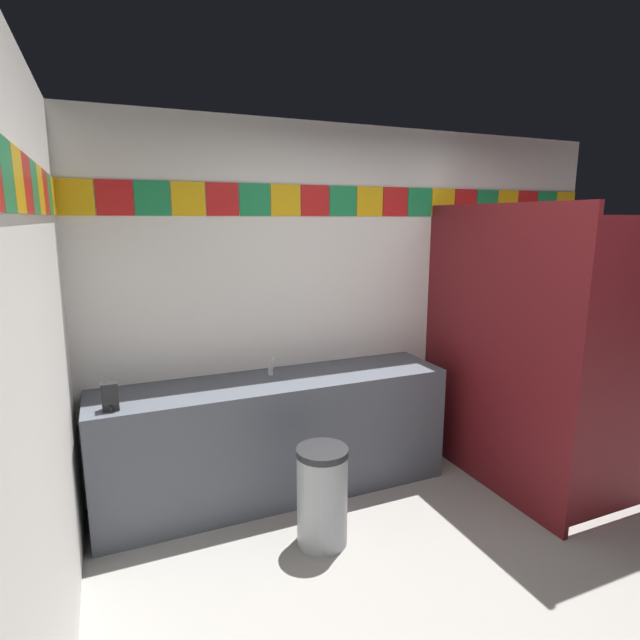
# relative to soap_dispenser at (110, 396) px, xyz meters

# --- Properties ---
(ground_plane) EXTENTS (9.20, 9.20, 0.00)m
(ground_plane) POSITION_rel_soap_dispenser_xyz_m (1.88, -1.32, -0.91)
(ground_plane) COLOR gray
(wall_back) EXTENTS (4.18, 0.09, 2.56)m
(wall_back) POSITION_rel_soap_dispenser_xyz_m (1.88, 0.47, 0.38)
(wall_back) COLOR white
(wall_back) RESTS_ON ground_plane
(wall_side) EXTENTS (0.09, 3.51, 2.56)m
(wall_side) POSITION_rel_soap_dispenser_xyz_m (-0.25, -1.32, 0.38)
(wall_side) COLOR white
(wall_side) RESTS_ON ground_plane
(vanity_counter) EXTENTS (2.40, 0.55, 0.83)m
(vanity_counter) POSITION_rel_soap_dispenser_xyz_m (1.03, 0.16, -0.49)
(vanity_counter) COLOR #4C515B
(vanity_counter) RESTS_ON ground_plane
(faucet_center) EXTENTS (0.04, 0.10, 0.14)m
(faucet_center) POSITION_rel_soap_dispenser_xyz_m (1.03, 0.25, -0.03)
(faucet_center) COLOR silver
(faucet_center) RESTS_ON vanity_counter
(soap_dispenser) EXTENTS (0.09, 0.09, 0.16)m
(soap_dispenser) POSITION_rel_soap_dispenser_xyz_m (0.00, 0.00, 0.00)
(soap_dispenser) COLOR black
(soap_dispenser) RESTS_ON vanity_counter
(stall_divider) EXTENTS (0.92, 1.48, 2.00)m
(stall_divider) POSITION_rel_soap_dispenser_xyz_m (2.61, -0.57, 0.09)
(stall_divider) COLOR maroon
(stall_divider) RESTS_ON ground_plane
(toilet) EXTENTS (0.39, 0.49, 0.74)m
(toilet) POSITION_rel_soap_dispenser_xyz_m (3.10, -0.03, -0.60)
(toilet) COLOR white
(toilet) RESTS_ON ground_plane
(trash_bin) EXTENTS (0.30, 0.30, 0.60)m
(trash_bin) POSITION_rel_soap_dispenser_xyz_m (1.10, -0.49, -0.61)
(trash_bin) COLOR #999EA3
(trash_bin) RESTS_ON ground_plane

